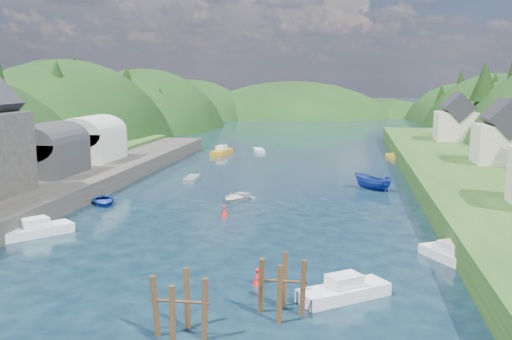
% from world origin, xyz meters
% --- Properties ---
extents(ground, '(600.00, 600.00, 0.00)m').
position_xyz_m(ground, '(0.00, 50.00, 0.00)').
color(ground, black).
rests_on(ground, ground).
extents(hillside_left, '(44.00, 245.56, 52.00)m').
position_xyz_m(hillside_left, '(-45.00, 75.00, -8.03)').
color(hillside_left, black).
rests_on(hillside_left, ground).
extents(far_hills, '(103.00, 68.00, 44.00)m').
position_xyz_m(far_hills, '(1.22, 174.01, -10.80)').
color(far_hills, black).
rests_on(far_hills, ground).
extents(hill_trees, '(91.34, 149.48, 12.60)m').
position_xyz_m(hill_trees, '(0.55, 64.73, 11.24)').
color(hill_trees, black).
rests_on(hill_trees, ground).
extents(boat_sheds, '(7.00, 21.00, 7.50)m').
position_xyz_m(boat_sheds, '(-26.00, 39.00, 5.27)').
color(boat_sheds, '#2D2D30').
rests_on(boat_sheds, quay_left).
extents(terrace_right, '(16.00, 120.00, 2.40)m').
position_xyz_m(terrace_right, '(25.00, 40.00, 1.20)').
color(terrace_right, '#234719').
rests_on(terrace_right, ground).
extents(right_bank_cottages, '(9.00, 59.24, 8.41)m').
position_xyz_m(right_bank_cottages, '(28.00, 48.33, 5.84)').
color(right_bank_cottages, beige).
rests_on(right_bank_cottages, terrace_right).
extents(piling_cluster_near, '(3.16, 2.95, 3.89)m').
position_xyz_m(piling_cluster_near, '(0.84, -1.96, 1.37)').
color(piling_cluster_near, '#382314').
rests_on(piling_cluster_near, ground).
extents(piling_cluster_far, '(2.87, 2.71, 3.89)m').
position_xyz_m(piling_cluster_far, '(5.72, 1.86, 1.37)').
color(piling_cluster_far, '#382314').
rests_on(piling_cluster_far, ground).
extents(channel_buoy_near, '(0.70, 0.70, 1.10)m').
position_xyz_m(channel_buoy_near, '(3.61, 6.28, 0.48)').
color(channel_buoy_near, red).
rests_on(channel_buoy_near, ground).
extents(channel_buoy_far, '(0.70, 0.70, 1.10)m').
position_xyz_m(channel_buoy_far, '(-2.45, 23.91, 0.48)').
color(channel_buoy_far, red).
rests_on(channel_buoy_far, ground).
extents(moored_boats, '(38.96, 87.56, 2.00)m').
position_xyz_m(moored_boats, '(-1.18, 27.66, 0.51)').
color(moored_boats, silver).
rests_on(moored_boats, ground).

